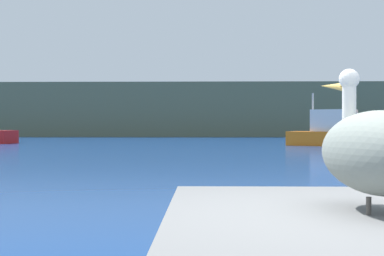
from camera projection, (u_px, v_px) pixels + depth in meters
name	position (u px, v px, depth m)	size (l,w,h in m)	color
hillside_backdrop	(212.00, 111.00, 69.51)	(140.00, 12.73, 6.37)	#5B664C
pelican	(378.00, 151.00, 3.25)	(0.75, 1.42, 0.89)	gray
fishing_boat_orange	(343.00, 133.00, 35.73)	(7.83, 5.35, 3.48)	orange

